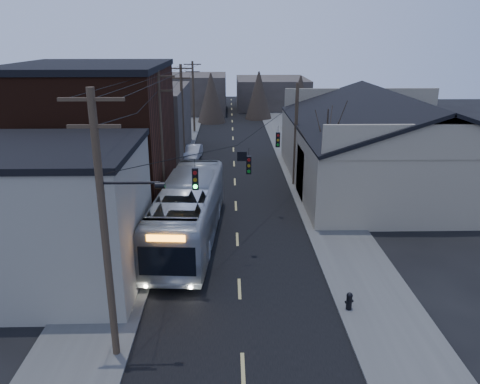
{
  "coord_description": "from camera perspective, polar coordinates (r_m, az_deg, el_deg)",
  "views": [
    {
      "loc": [
        -0.46,
        -12.68,
        12.12
      ],
      "look_at": [
        0.18,
        14.37,
        3.0
      ],
      "focal_mm": 35.0,
      "sensor_mm": 36.0,
      "label": 1
    }
  ],
  "objects": [
    {
      "name": "building_brick",
      "position": [
        34.78,
        -17.34,
        5.97
      ],
      "size": [
        10.0,
        12.0,
        10.0
      ],
      "primitive_type": "cube",
      "color": "black",
      "rests_on": "ground"
    },
    {
      "name": "parked_car",
      "position": [
        48.37,
        -5.73,
        4.87
      ],
      "size": [
        1.81,
        4.32,
        1.39
      ],
      "primitive_type": "imported",
      "rotation": [
        0.0,
        0.0,
        -0.08
      ],
      "color": "#B3B6BC",
      "rests_on": "ground"
    },
    {
      "name": "building_far_right",
      "position": [
        83.57,
        3.87,
        11.98
      ],
      "size": [
        12.0,
        14.0,
        5.0
      ],
      "primitive_type": "cube",
      "color": "#39332D",
      "rests_on": "ground"
    },
    {
      "name": "road_surface",
      "position": [
        44.36,
        -0.7,
        2.79
      ],
      "size": [
        9.0,
        110.0,
        0.02
      ],
      "primitive_type": "cube",
      "color": "black",
      "rests_on": "ground"
    },
    {
      "name": "building_left_far",
      "position": [
        50.25,
        -11.82,
        8.36
      ],
      "size": [
        9.0,
        14.0,
        7.0
      ],
      "primitive_type": "cube",
      "color": "#39332D",
      "rests_on": "ground"
    },
    {
      "name": "utility_lines",
      "position": [
        37.6,
        -5.42,
        7.56
      ],
      "size": [
        11.24,
        45.28,
        10.5
      ],
      "color": "#382B1E",
      "rests_on": "ground"
    },
    {
      "name": "building_clapboard",
      "position": [
        24.84,
        -21.39,
        -3.02
      ],
      "size": [
        8.0,
        8.0,
        7.0
      ],
      "primitive_type": "cube",
      "color": "gray",
      "rests_on": "ground"
    },
    {
      "name": "sidewalk_left",
      "position": [
        44.76,
        -9.06,
        2.76
      ],
      "size": [
        4.0,
        110.0,
        0.12
      ],
      "primitive_type": "cube",
      "color": "#474744",
      "rests_on": "ground"
    },
    {
      "name": "building_far_left",
      "position": [
        78.41,
        -5.51,
        11.87
      ],
      "size": [
        10.0,
        12.0,
        6.0
      ],
      "primitive_type": "cube",
      "color": "#39332D",
      "rests_on": "ground"
    },
    {
      "name": "bus",
      "position": [
        28.64,
        -6.34,
        -2.42
      ],
      "size": [
        4.09,
        13.74,
        3.78
      ],
      "primitive_type": "imported",
      "rotation": [
        0.0,
        0.0,
        3.07
      ],
      "color": "#A6ACB2",
      "rests_on": "ground"
    },
    {
      "name": "fire_hydrant",
      "position": [
        22.54,
        13.17,
        -12.73
      ],
      "size": [
        0.41,
        0.29,
        0.85
      ],
      "rotation": [
        0.0,
        0.0,
        0.33
      ],
      "color": "black",
      "rests_on": "sidewalk_right"
    },
    {
      "name": "warehouse",
      "position": [
        41.1,
        17.86,
        4.47
      ],
      "size": [
        16.16,
        20.6,
        7.73
      ],
      "color": "gray",
      "rests_on": "ground"
    },
    {
      "name": "sidewalk_right",
      "position": [
        44.89,
        7.63,
        2.88
      ],
      "size": [
        4.0,
        110.0,
        0.12
      ],
      "primitive_type": "cube",
      "color": "#474744",
      "rests_on": "ground"
    },
    {
      "name": "bare_tree",
      "position": [
        34.48,
        10.37,
        4.02
      ],
      "size": [
        0.4,
        0.4,
        7.2
      ],
      "primitive_type": "cone",
      "color": "black",
      "rests_on": "ground"
    }
  ]
}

